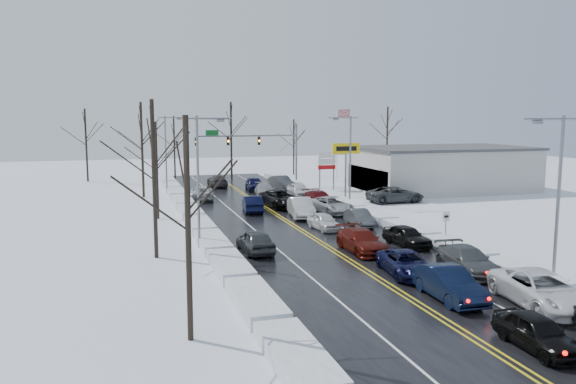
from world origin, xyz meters
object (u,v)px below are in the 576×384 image
object	(u,v)px
traffic_signal_mast	(259,144)
oncoming_car_0	(253,212)
queued_car_0	(536,349)
flagpole	(338,139)
tires_plus_sign	(346,152)
dealership_building	(442,168)

from	to	relation	value
traffic_signal_mast	oncoming_car_0	size ratio (longest dim) A/B	2.78
queued_car_0	traffic_signal_mast	bearing A→B (deg)	89.09
flagpole	oncoming_car_0	world-z (taller)	flagpole
queued_car_0	oncoming_car_0	bearing A→B (deg)	96.85
flagpole	oncoming_car_0	bearing A→B (deg)	-128.93
traffic_signal_mast	flagpole	size ratio (longest dim) A/B	1.33
queued_car_0	oncoming_car_0	size ratio (longest dim) A/B	0.84
tires_plus_sign	traffic_signal_mast	bearing A→B (deg)	120.46
flagpole	queued_car_0	world-z (taller)	flagpole
dealership_building	queued_car_0	world-z (taller)	dealership_building
tires_plus_sign	queued_car_0	world-z (taller)	tires_plus_sign
traffic_signal_mast	dealership_building	size ratio (longest dim) A/B	0.65
traffic_signal_mast	flagpole	bearing A→B (deg)	9.73
flagpole	dealership_building	bearing A→B (deg)	-53.73
traffic_signal_mast	oncoming_car_0	distance (m)	20.41
traffic_signal_mast	tires_plus_sign	bearing A→B (deg)	-59.54
tires_plus_sign	dealership_building	distance (m)	13.82
traffic_signal_mast	queued_car_0	world-z (taller)	traffic_signal_mast
queued_car_0	flagpole	bearing A→B (deg)	77.16
tires_plus_sign	oncoming_car_0	size ratio (longest dim) A/B	1.26
tires_plus_sign	oncoming_car_0	bearing A→B (deg)	-150.43
traffic_signal_mast	queued_car_0	bearing A→B (deg)	-91.87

